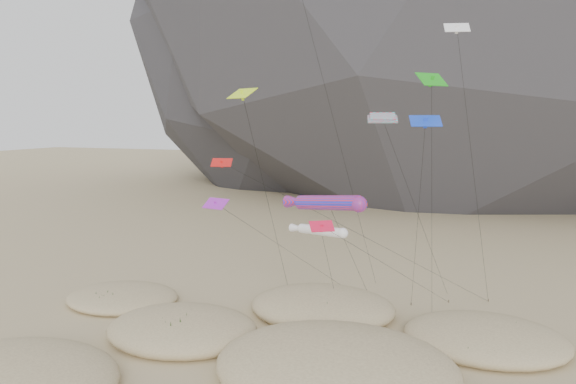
% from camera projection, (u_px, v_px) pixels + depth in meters
% --- Properties ---
extents(dunes, '(50.48, 39.89, 4.09)m').
position_uv_depth(dunes, '(277.00, 365.00, 40.09)').
color(dunes, '#CCB789').
rests_on(dunes, ground).
extents(dune_grass, '(41.44, 29.02, 1.57)m').
position_uv_depth(dune_grass, '(271.00, 357.00, 41.13)').
color(dune_grass, black).
rests_on(dune_grass, ground).
extents(kite_stakes, '(20.10, 6.98, 0.30)m').
position_uv_depth(kite_stakes, '(381.00, 299.00, 56.49)').
color(kite_stakes, '#3F2D1E').
rests_on(kite_stakes, ground).
extents(rainbow_tube_kite, '(8.27, 14.51, 12.43)m').
position_uv_depth(rainbow_tube_kite, '(325.00, 203.00, 45.44)').
color(rainbow_tube_kite, '#FF231A').
rests_on(rainbow_tube_kite, ground).
extents(white_tube_kite, '(5.90, 11.65, 9.91)m').
position_uv_depth(white_tube_kite, '(319.00, 231.00, 45.09)').
color(white_tube_kite, white).
rests_on(white_tube_kite, ground).
extents(multi_parafoil, '(5.62, 15.26, 18.70)m').
position_uv_depth(multi_parafoil, '(384.00, 121.00, 44.57)').
color(multi_parafoil, '#FF1A39').
rests_on(multi_parafoil, ground).
extents(delta_kites, '(22.90, 22.10, 26.04)m').
position_uv_depth(delta_kites, '(338.00, 130.00, 44.40)').
color(delta_kites, purple).
rests_on(delta_kites, ground).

